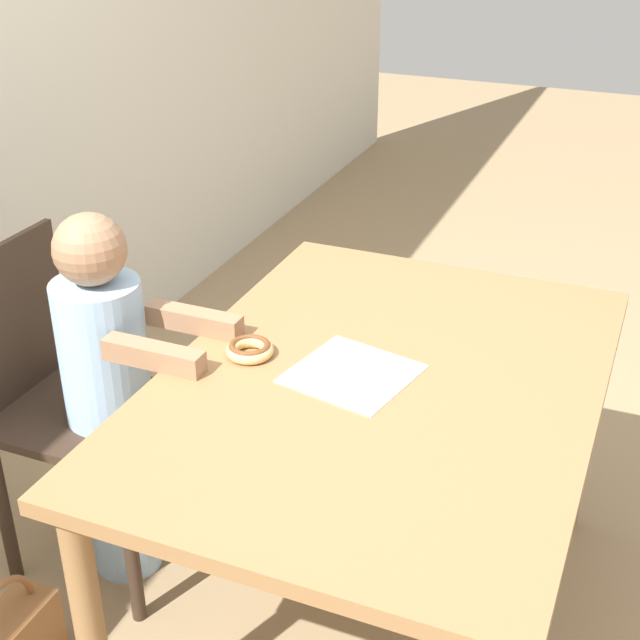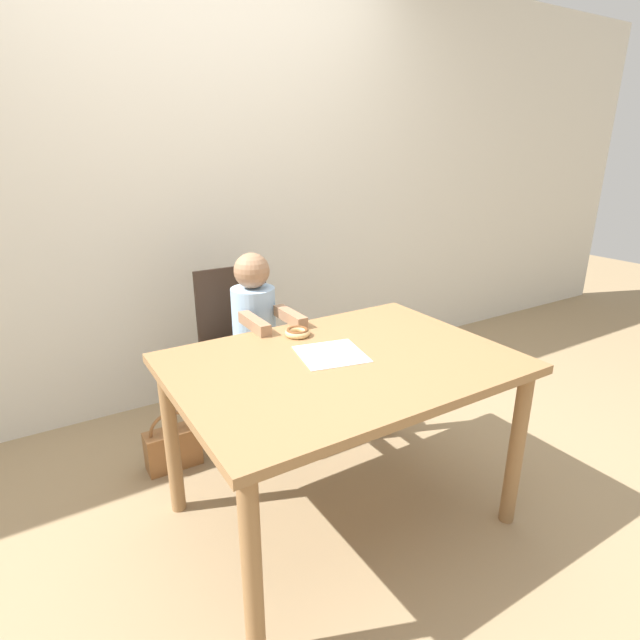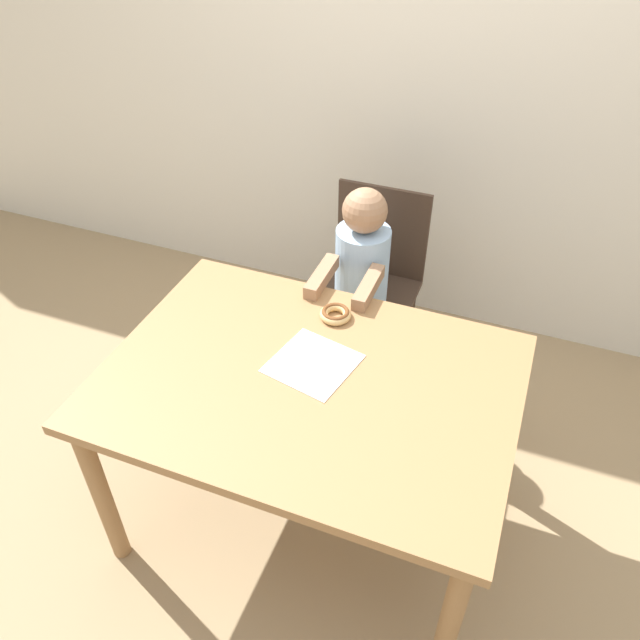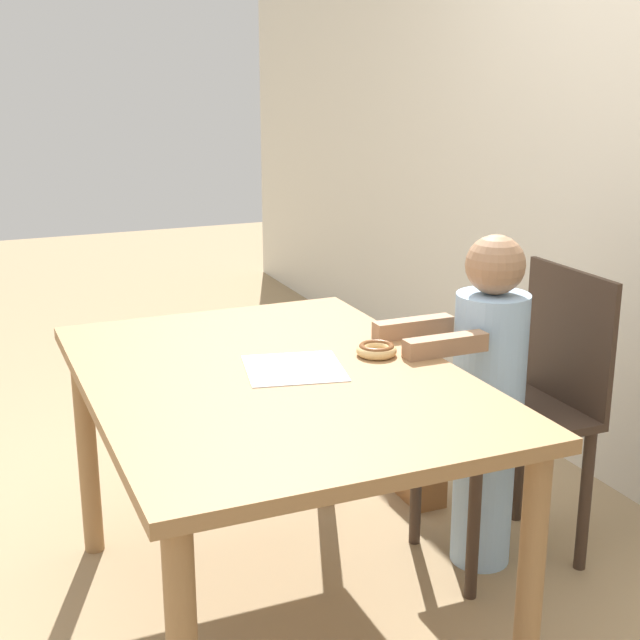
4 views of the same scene
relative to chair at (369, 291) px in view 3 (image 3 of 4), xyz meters
name	(u,v)px [view 3 (image 3 of 4)]	position (x,y,z in m)	size (l,w,h in m)	color
ground_plane	(311,512)	(0.05, -0.81, -0.47)	(12.00, 12.00, 0.00)	#997F5B
wall_back	(435,63)	(0.05, 0.60, 0.78)	(8.00, 0.05, 2.50)	silver
dining_table	(309,397)	(0.05, -0.81, 0.16)	(1.26, 0.91, 0.72)	olive
chair	(369,291)	(0.00, 0.00, 0.00)	(0.39, 0.45, 0.89)	#38281E
child_figure	(360,298)	(0.00, -0.13, 0.05)	(0.23, 0.43, 1.01)	#99BCE0
donut	(335,314)	(0.03, -0.50, 0.26)	(0.11, 0.11, 0.03)	#DBB270
napkin	(313,363)	(0.04, -0.74, 0.25)	(0.29, 0.29, 0.00)	white
handbag	(268,344)	(-0.45, -0.10, -0.36)	(0.26, 0.11, 0.30)	brown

